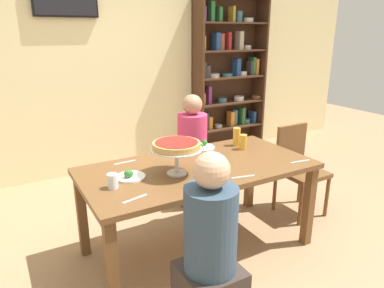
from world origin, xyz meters
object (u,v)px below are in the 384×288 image
at_px(cutlery_spare_fork, 178,156).
at_px(cutlery_knife_near, 135,199).
at_px(bookshelf, 228,76).
at_px(chair_head_east, 298,165).
at_px(deep_dish_pizza_stand, 177,147).
at_px(cutlery_fork_near, 300,161).
at_px(salad_plate_near_diner, 201,146).
at_px(beer_glass_amber_short, 237,137).
at_px(water_glass_clear_near, 113,181).
at_px(cutlery_knife_far, 125,162).
at_px(diner_far_right, 192,158).
at_px(diner_near_left, 210,262).
at_px(dining_table, 198,176).
at_px(cutlery_fork_far, 243,177).
at_px(beer_glass_amber_tall, 243,142).
at_px(salad_plate_far_diner, 130,176).

bearing_deg(cutlery_spare_fork, cutlery_knife_near, 52.11).
xyz_separation_m(bookshelf, chair_head_east, (-0.49, -1.92, -0.64)).
xyz_separation_m(bookshelf, deep_dish_pizza_stand, (-1.90, -2.08, -0.18)).
bearing_deg(chair_head_east, cutlery_knife_near, 12.21).
bearing_deg(cutlery_fork_near, salad_plate_near_diner, 135.07).
height_order(beer_glass_amber_short, water_glass_clear_near, beer_glass_amber_short).
height_order(beer_glass_amber_short, cutlery_knife_far, beer_glass_amber_short).
xyz_separation_m(diner_far_right, cutlery_fork_near, (0.37, -1.11, 0.25)).
bearing_deg(cutlery_fork_near, beer_glass_amber_short, 116.15).
distance_m(diner_near_left, water_glass_clear_near, 0.83).
bearing_deg(deep_dish_pizza_stand, cutlery_spare_fork, 61.97).
distance_m(dining_table, cutlery_fork_near, 0.83).
bearing_deg(cutlery_fork_far, water_glass_clear_near, 174.07).
bearing_deg(dining_table, beer_glass_amber_tall, 15.79).
relative_size(bookshelf, diner_near_left, 1.92).
bearing_deg(water_glass_clear_near, chair_head_east, 5.06).
xyz_separation_m(chair_head_east, cutlery_spare_fork, (-1.23, 0.19, 0.26)).
distance_m(water_glass_clear_near, cutlery_spare_fork, 0.76).
relative_size(chair_head_east, cutlery_fork_far, 4.83).
distance_m(diner_far_right, cutlery_knife_far, 1.00).
xyz_separation_m(diner_near_left, beer_glass_amber_tall, (0.93, 0.93, 0.32)).
xyz_separation_m(salad_plate_near_diner, beer_glass_amber_short, (0.32, -0.09, 0.06)).
bearing_deg(salad_plate_far_diner, cutlery_knife_far, 77.34).
distance_m(beer_glass_amber_short, cutlery_knife_far, 1.05).
bearing_deg(cutlery_spare_fork, water_glass_clear_near, 35.92).
relative_size(bookshelf, salad_plate_far_diner, 10.31).
xyz_separation_m(diner_near_left, beer_glass_amber_short, (0.95, 1.05, 0.33)).
distance_m(dining_table, cutlery_knife_far, 0.60).
distance_m(beer_glass_amber_tall, beer_glass_amber_short, 0.12).
distance_m(salad_plate_near_diner, beer_glass_amber_short, 0.34).
height_order(water_glass_clear_near, cutlery_spare_fork, water_glass_clear_near).
relative_size(deep_dish_pizza_stand, cutlery_spare_fork, 2.09).
height_order(bookshelf, deep_dish_pizza_stand, bookshelf).
bearing_deg(salad_plate_far_diner, diner_far_right, 38.64).
xyz_separation_m(salad_plate_near_diner, cutlery_knife_far, (-0.72, -0.02, -0.02)).
bearing_deg(cutlery_knife_far, salad_plate_far_diner, 73.86).
height_order(bookshelf, salad_plate_near_diner, bookshelf).
relative_size(bookshelf, beer_glass_amber_tall, 16.66).
height_order(chair_head_east, cutlery_fork_near, chair_head_east).
height_order(dining_table, diner_far_right, diner_far_right).
bearing_deg(diner_far_right, beer_glass_amber_short, 19.27).
xyz_separation_m(cutlery_fork_near, cutlery_knife_far, (-1.23, 0.68, 0.00)).
xyz_separation_m(bookshelf, cutlery_knife_far, (-2.16, -1.66, -0.38)).
bearing_deg(cutlery_knife_far, cutlery_knife_near, 72.58).
distance_m(salad_plate_far_diner, beer_glass_amber_tall, 1.11).
xyz_separation_m(bookshelf, salad_plate_near_diner, (-1.44, -1.65, -0.36)).
bearing_deg(beer_glass_amber_short, cutlery_fork_far, -122.76).
bearing_deg(deep_dish_pizza_stand, beer_glass_amber_short, 23.20).
bearing_deg(cutlery_fork_near, cutlery_knife_far, 159.86).
distance_m(cutlery_fork_near, cutlery_spare_fork, 1.00).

